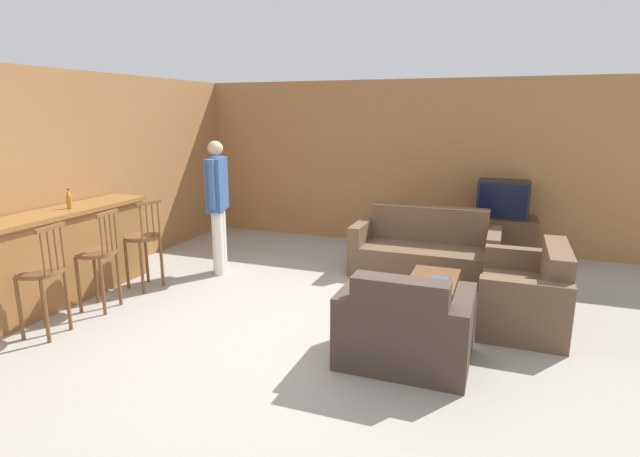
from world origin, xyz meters
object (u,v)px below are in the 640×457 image
Objects in this scene: armchair_near at (404,330)px; person_by_window at (218,200)px; bar_chair_near at (42,279)px; bar_chair_mid at (98,259)px; bar_chair_far at (143,242)px; tv_unit at (500,238)px; bottle at (69,200)px; coffee_table at (433,284)px; couch_far at (425,251)px; tv at (503,199)px; book_on_table at (440,279)px; loveseat_right at (527,295)px.

armchair_near is 3.28m from person_by_window.
bar_chair_near and bar_chair_mid have the same top height.
armchair_near is (3.33, -0.76, -0.27)m from bar_chair_far.
bottle reaches higher than tv_unit.
bar_chair_near is 1.42m from bar_chair_far.
coffee_table is at bearing 13.89° from bottle.
couch_far is 2.62× the size of tv.
book_on_table is at bearing -26.85° from coffee_table.
loveseat_right is at bearing 51.65° from armchair_near.
coffee_table is at bearing 29.33° from bar_chair_near.
bar_chair_mid is 4.78× the size of bottle.
tv_unit is 0.57× the size of person_by_window.
coffee_table is 4.16m from bottle.
bar_chair_mid reaches higher than loveseat_right.
person_by_window is at bearing 150.33° from armchair_near.
armchair_near is 1.22× the size of coffee_table.
armchair_near is at bearing -84.96° from couch_far.
bar_chair_mid reaches higher than armchair_near.
bar_chair_near is at bearing -150.67° from coffee_table.
bottle reaches higher than book_on_table.
armchair_near reaches higher than coffee_table.
couch_far is at bearing -128.72° from tv_unit.
bar_chair_mid is at bearing -109.16° from person_by_window.
book_on_table is (3.47, 0.44, -0.19)m from bar_chair_far.
bar_chair_far is 3.43m from coffee_table.
bar_chair_far reaches higher than loveseat_right.
armchair_near reaches higher than tv_unit.
person_by_window is (0.54, 2.25, 0.42)m from bar_chair_near.
bar_chair_near is at bearing -58.81° from bottle.
bottle reaches higher than tv.
book_on_table is at bearing -7.57° from person_by_window.
armchair_near is 0.82× the size of loveseat_right.
book_on_table is (0.36, -1.31, 0.08)m from couch_far.
coffee_table is 1.26× the size of tv.
bar_chair_far is 1.54× the size of tv.
bar_chair_near is 1.23m from bottle.
loveseat_right is (4.33, 1.23, -0.27)m from bar_chair_mid.
bar_chair_far is 1.07m from person_by_window.
bar_chair_near is 2.35m from person_by_window.
bar_chair_far is 0.62× the size of person_by_window.
tv_unit is 4.39× the size of bottle.
book_on_table is at bearing 7.24° from bar_chair_far.
bar_chair_near is 1.54× the size of tv.
armchair_near is 3.72m from tv_unit.
tv_unit is at bearing 90.00° from tv.
bar_chair_near is 1.01× the size of armchair_near.
tv_unit is 4.10m from person_by_window.
tv is (0.63, 2.41, 0.57)m from coffee_table.
tv is at bearing 41.95° from bar_chair_mid.
person_by_window is at bearing -149.36° from tv_unit.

